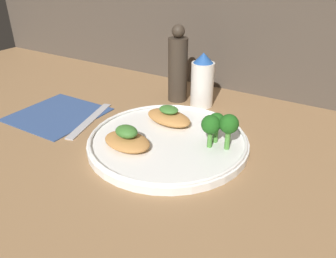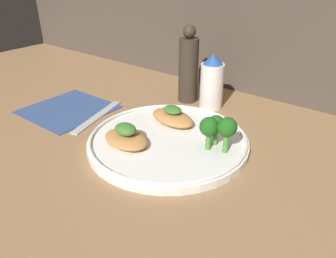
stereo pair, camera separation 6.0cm
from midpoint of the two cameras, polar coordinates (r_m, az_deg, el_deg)
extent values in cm
cube|color=#936D47|center=(61.70, -2.78, -3.28)|extent=(180.00, 180.00, 1.00)
cylinder|color=white|center=(61.09, -2.80, -2.31)|extent=(29.78, 29.78, 1.40)
torus|color=white|center=(60.59, -2.82, -1.50)|extent=(29.18, 29.18, 0.60)
ellipsoid|color=#BC7F42|center=(58.62, -10.04, -2.22)|extent=(9.90, 7.38, 2.00)
ellipsoid|color=#3D752D|center=(57.67, -10.20, -0.51)|extent=(4.67, 3.92, 1.98)
ellipsoid|color=#BC7F42|center=(66.04, -2.46, 1.93)|extent=(10.93, 7.34, 2.24)
ellipsoid|color=#3D752D|center=(65.28, -2.50, 3.34)|extent=(4.60, 3.91, 1.33)
cylinder|color=#4C8E38|center=(57.10, 7.40, -1.90)|extent=(0.92, 0.92, 3.71)
sphere|color=#1E5B19|center=(55.67, 7.58, 0.81)|extent=(3.36, 3.36, 3.36)
cylinder|color=#4C8E38|center=(59.14, 5.45, -0.98)|extent=(0.90, 0.90, 3.12)
sphere|color=#1E5B19|center=(57.93, 5.56, 1.29)|extent=(3.03, 3.03, 3.03)
cylinder|color=#4C8E38|center=(57.44, 4.36, -1.78)|extent=(0.87, 0.87, 3.27)
sphere|color=#1E5B19|center=(56.11, 4.46, 0.71)|extent=(3.34, 3.34, 3.34)
cylinder|color=white|center=(76.22, 3.73, 7.68)|extent=(5.27, 5.27, 10.32)
cone|color=#23519E|center=(74.29, 3.88, 12.24)|extent=(4.48, 4.48, 2.27)
cylinder|color=#382D23|center=(78.51, -0.49, 10.18)|extent=(4.60, 4.60, 15.06)
sphere|color=#382D23|center=(76.26, -0.52, 16.66)|extent=(2.99, 2.99, 2.99)
cube|color=#B2B2B7|center=(73.06, -15.63, 1.59)|extent=(6.46, 17.27, 0.60)
cube|color=#334C7F|center=(78.03, -20.77, 2.40)|extent=(17.78, 17.78, 0.40)
camera|label=1|loc=(0.03, -92.86, -1.51)|focal=35.00mm
camera|label=2|loc=(0.03, 87.14, 1.51)|focal=35.00mm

